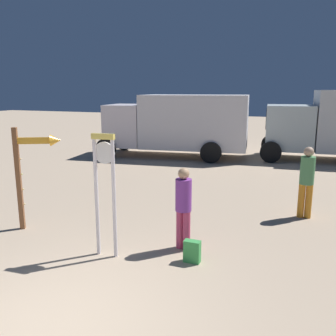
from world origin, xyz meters
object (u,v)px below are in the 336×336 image
object	(u,v)px
standing_clock	(105,183)
backpack	(192,252)
person_distant	(307,179)
box_truck_near	(179,123)
person_near_clock	(183,204)
arrow_sign	(33,161)

from	to	relation	value
standing_clock	backpack	size ratio (longest dim) A/B	5.62
person_distant	box_truck_near	size ratio (longest dim) A/B	0.25
backpack	person_distant	distance (m)	3.80
box_truck_near	person_near_clock	bearing A→B (deg)	-69.51
arrow_sign	person_near_clock	xyz separation A→B (m)	(3.41, 0.18, -0.62)
standing_clock	backpack	distance (m)	2.01
arrow_sign	person_distant	distance (m)	6.33
arrow_sign	person_distant	size ratio (longest dim) A/B	1.30
standing_clock	arrow_sign	xyz separation A→B (m)	(-2.18, 0.61, 0.13)
person_near_clock	person_distant	world-z (taller)	person_distant
standing_clock	arrow_sign	bearing A→B (deg)	164.40
standing_clock	person_distant	bearing A→B (deg)	46.45
person_near_clock	backpack	world-z (taller)	person_near_clock
backpack	person_distant	size ratio (longest dim) A/B	0.23
box_truck_near	backpack	bearing A→B (deg)	-68.68
standing_clock	person_near_clock	world-z (taller)	standing_clock
standing_clock	person_distant	world-z (taller)	standing_clock
standing_clock	person_distant	xyz separation A→B (m)	(3.39, 3.57, -0.43)
standing_clock	box_truck_near	xyz separation A→B (m)	(-2.29, 10.22, 0.16)
standing_clock	arrow_sign	size ratio (longest dim) A/B	1.01
arrow_sign	person_near_clock	size ratio (longest dim) A/B	1.40
person_near_clock	backpack	bearing A→B (deg)	-54.02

